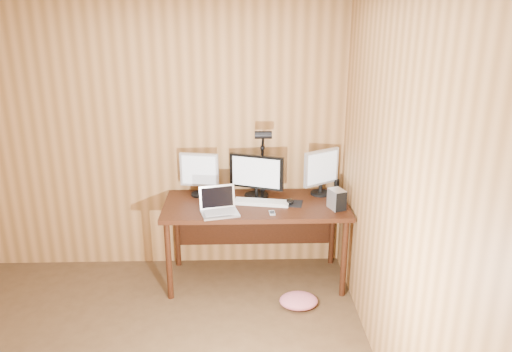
{
  "coord_description": "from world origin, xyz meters",
  "views": [
    {
      "loc": [
        0.81,
        -2.4,
        2.39
      ],
      "look_at": [
        0.93,
        1.58,
        1.02
      ],
      "focal_mm": 35.0,
      "sensor_mm": 36.0,
      "label": 1
    }
  ],
  "objects_px": {
    "hard_drive": "(337,199)",
    "monitor_left": "(199,173)",
    "laptop": "(219,206)",
    "mouse": "(290,201)",
    "speaker": "(337,186)",
    "phone": "(272,213)",
    "desk": "(256,213)",
    "keyboard": "(261,202)",
    "monitor_right": "(321,171)",
    "monitor_center": "(256,176)",
    "desk_lamp": "(263,152)"
  },
  "relations": [
    {
      "from": "mouse",
      "to": "speaker",
      "type": "relative_size",
      "value": 0.95
    },
    {
      "from": "mouse",
      "to": "monitor_right",
      "type": "bearing_deg",
      "value": 62.21
    },
    {
      "from": "hard_drive",
      "to": "speaker",
      "type": "xyz_separation_m",
      "value": [
        0.08,
        0.42,
        -0.03
      ]
    },
    {
      "from": "desk",
      "to": "laptop",
      "type": "xyz_separation_m",
      "value": [
        -0.31,
        -0.26,
        0.18
      ]
    },
    {
      "from": "monitor_center",
      "to": "monitor_left",
      "type": "xyz_separation_m",
      "value": [
        -0.51,
        0.05,
        0.01
      ]
    },
    {
      "from": "desk",
      "to": "monitor_right",
      "type": "xyz_separation_m",
      "value": [
        0.6,
        0.13,
        0.35
      ]
    },
    {
      "from": "laptop",
      "to": "speaker",
      "type": "xyz_separation_m",
      "value": [
        1.07,
        0.47,
        0.0
      ]
    },
    {
      "from": "keyboard",
      "to": "phone",
      "type": "relative_size",
      "value": 5.23
    },
    {
      "from": "laptop",
      "to": "mouse",
      "type": "bearing_deg",
      "value": 2.42
    },
    {
      "from": "keyboard",
      "to": "desk_lamp",
      "type": "bearing_deg",
      "value": 95.62
    },
    {
      "from": "hard_drive",
      "to": "speaker",
      "type": "height_order",
      "value": "hard_drive"
    },
    {
      "from": "monitor_right",
      "to": "speaker",
      "type": "xyz_separation_m",
      "value": [
        0.16,
        0.07,
        -0.17
      ]
    },
    {
      "from": "speaker",
      "to": "hard_drive",
      "type": "bearing_deg",
      "value": -100.24
    },
    {
      "from": "monitor_right",
      "to": "speaker",
      "type": "bearing_deg",
      "value": -6.49
    },
    {
      "from": "monitor_right",
      "to": "desk_lamp",
      "type": "relative_size",
      "value": 0.65
    },
    {
      "from": "desk",
      "to": "phone",
      "type": "distance_m",
      "value": 0.35
    },
    {
      "from": "mouse",
      "to": "hard_drive",
      "type": "distance_m",
      "value": 0.41
    },
    {
      "from": "laptop",
      "to": "speaker",
      "type": "relative_size",
      "value": 3.08
    },
    {
      "from": "monitor_left",
      "to": "laptop",
      "type": "bearing_deg",
      "value": -55.25
    },
    {
      "from": "laptop",
      "to": "keyboard",
      "type": "height_order",
      "value": "laptop"
    },
    {
      "from": "speaker",
      "to": "keyboard",
      "type": "bearing_deg",
      "value": -158.38
    },
    {
      "from": "monitor_center",
      "to": "monitor_left",
      "type": "relative_size",
      "value": 1.21
    },
    {
      "from": "laptop",
      "to": "keyboard",
      "type": "distance_m",
      "value": 0.41
    },
    {
      "from": "desk",
      "to": "keyboard",
      "type": "relative_size",
      "value": 3.22
    },
    {
      "from": "speaker",
      "to": "desk_lamp",
      "type": "bearing_deg",
      "value": -175.69
    },
    {
      "from": "desk",
      "to": "phone",
      "type": "bearing_deg",
      "value": -66.82
    },
    {
      "from": "laptop",
      "to": "desk_lamp",
      "type": "relative_size",
      "value": 0.53
    },
    {
      "from": "desk_lamp",
      "to": "hard_drive",
      "type": "bearing_deg",
      "value": -41.37
    },
    {
      "from": "desk_lamp",
      "to": "speaker",
      "type": "bearing_deg",
      "value": -6.28
    },
    {
      "from": "monitor_right",
      "to": "keyboard",
      "type": "distance_m",
      "value": 0.62
    },
    {
      "from": "phone",
      "to": "speaker",
      "type": "bearing_deg",
      "value": 35.13
    },
    {
      "from": "mouse",
      "to": "desk_lamp",
      "type": "distance_m",
      "value": 0.5
    },
    {
      "from": "desk",
      "to": "laptop",
      "type": "relative_size",
      "value": 4.61
    },
    {
      "from": "monitor_left",
      "to": "phone",
      "type": "distance_m",
      "value": 0.79
    },
    {
      "from": "monitor_center",
      "to": "monitor_right",
      "type": "distance_m",
      "value": 0.59
    },
    {
      "from": "mouse",
      "to": "phone",
      "type": "relative_size",
      "value": 1.13
    },
    {
      "from": "mouse",
      "to": "laptop",
      "type": "bearing_deg",
      "value": -137.13
    },
    {
      "from": "monitor_right",
      "to": "mouse",
      "type": "bearing_deg",
      "value": -175.39
    },
    {
      "from": "mouse",
      "to": "speaker",
      "type": "xyz_separation_m",
      "value": [
        0.46,
        0.29,
        0.03
      ]
    },
    {
      "from": "monitor_right",
      "to": "hard_drive",
      "type": "distance_m",
      "value": 0.38
    },
    {
      "from": "monitor_left",
      "to": "phone",
      "type": "xyz_separation_m",
      "value": [
        0.63,
        -0.44,
        -0.21
      ]
    },
    {
      "from": "monitor_left",
      "to": "speaker",
      "type": "xyz_separation_m",
      "value": [
        1.26,
        0.07,
        -0.15
      ]
    },
    {
      "from": "hard_drive",
      "to": "monitor_left",
      "type": "bearing_deg",
      "value": 143.52
    },
    {
      "from": "monitor_left",
      "to": "mouse",
      "type": "bearing_deg",
      "value": -5.68
    },
    {
      "from": "monitor_left",
      "to": "keyboard",
      "type": "xyz_separation_m",
      "value": [
        0.55,
        -0.21,
        -0.2
      ]
    },
    {
      "from": "monitor_left",
      "to": "keyboard",
      "type": "relative_size",
      "value": 0.8
    },
    {
      "from": "monitor_right",
      "to": "desk_lamp",
      "type": "height_order",
      "value": "desk_lamp"
    },
    {
      "from": "keyboard",
      "to": "phone",
      "type": "height_order",
      "value": "keyboard"
    },
    {
      "from": "desk",
      "to": "monitor_center",
      "type": "relative_size",
      "value": 3.35
    },
    {
      "from": "keyboard",
      "to": "phone",
      "type": "distance_m",
      "value": 0.24
    }
  ]
}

